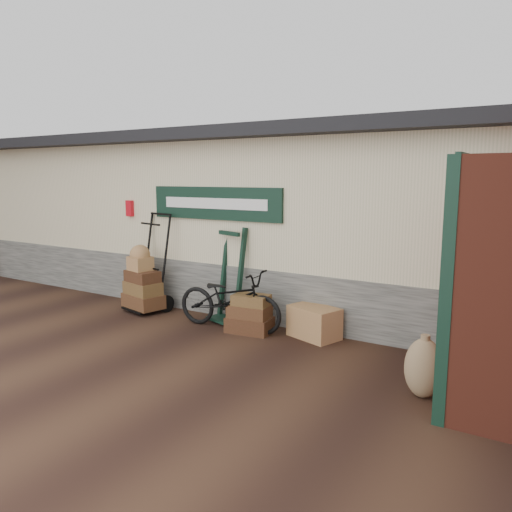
{
  "coord_description": "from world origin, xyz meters",
  "views": [
    {
      "loc": [
        4.73,
        -5.83,
        2.4
      ],
      "look_at": [
        0.56,
        0.9,
        1.13
      ],
      "focal_mm": 35.0,
      "sensor_mm": 36.0,
      "label": 1
    }
  ],
  "objects_px": {
    "suitcase_stack": "(250,313)",
    "bicycle": "(229,296)",
    "porter_trolley": "(152,261)",
    "green_barrow": "(230,274)",
    "wicker_hamper": "(314,322)"
  },
  "relations": [
    {
      "from": "green_barrow",
      "to": "wicker_hamper",
      "type": "distance_m",
      "value": 1.69
    },
    {
      "from": "green_barrow",
      "to": "bicycle",
      "type": "relative_size",
      "value": 0.86
    },
    {
      "from": "porter_trolley",
      "to": "bicycle",
      "type": "height_order",
      "value": "porter_trolley"
    },
    {
      "from": "green_barrow",
      "to": "bicycle",
      "type": "distance_m",
      "value": 0.54
    },
    {
      "from": "suitcase_stack",
      "to": "bicycle",
      "type": "relative_size",
      "value": 0.37
    },
    {
      "from": "suitcase_stack",
      "to": "green_barrow",
      "type": "bearing_deg",
      "value": 149.59
    },
    {
      "from": "porter_trolley",
      "to": "suitcase_stack",
      "type": "bearing_deg",
      "value": 7.69
    },
    {
      "from": "porter_trolley",
      "to": "green_barrow",
      "type": "bearing_deg",
      "value": 18.99
    },
    {
      "from": "suitcase_stack",
      "to": "porter_trolley",
      "type": "bearing_deg",
      "value": 175.01
    },
    {
      "from": "wicker_hamper",
      "to": "bicycle",
      "type": "relative_size",
      "value": 0.4
    },
    {
      "from": "porter_trolley",
      "to": "wicker_hamper",
      "type": "height_order",
      "value": "porter_trolley"
    },
    {
      "from": "wicker_hamper",
      "to": "green_barrow",
      "type": "bearing_deg",
      "value": 177.1
    },
    {
      "from": "suitcase_stack",
      "to": "bicycle",
      "type": "xyz_separation_m",
      "value": [
        -0.36,
        -0.03,
        0.23
      ]
    },
    {
      "from": "porter_trolley",
      "to": "wicker_hamper",
      "type": "xyz_separation_m",
      "value": [
        3.18,
        0.09,
        -0.66
      ]
    },
    {
      "from": "green_barrow",
      "to": "bicycle",
      "type": "height_order",
      "value": "green_barrow"
    }
  ]
}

